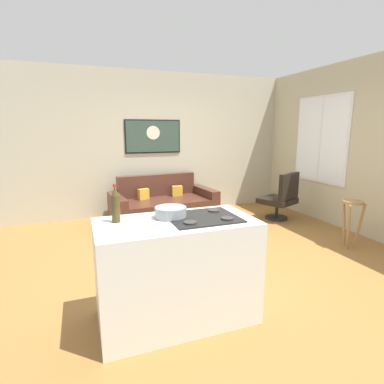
# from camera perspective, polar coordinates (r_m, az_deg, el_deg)

# --- Properties ---
(ground) EXTENTS (6.40, 6.40, 0.04)m
(ground) POSITION_cam_1_polar(r_m,az_deg,el_deg) (4.28, 3.64, -11.85)
(ground) COLOR olive
(back_wall) EXTENTS (6.40, 0.05, 2.80)m
(back_wall) POSITION_cam_1_polar(r_m,az_deg,el_deg) (6.22, -5.41, 8.97)
(back_wall) COLOR #B5AF96
(back_wall) RESTS_ON ground
(right_wall) EXTENTS (0.05, 6.40, 2.80)m
(right_wall) POSITION_cam_1_polar(r_m,az_deg,el_deg) (5.75, 27.37, 7.52)
(right_wall) COLOR #BAB291
(right_wall) RESTS_ON ground
(couch) EXTENTS (2.00, 1.10, 0.83)m
(couch) POSITION_cam_1_polar(r_m,az_deg,el_deg) (5.78, -5.46, -2.58)
(couch) COLOR #49271D
(couch) RESTS_ON ground
(coffee_table) EXTENTS (1.00, 0.60, 0.41)m
(coffee_table) POSITION_cam_1_polar(r_m,az_deg,el_deg) (4.63, -1.09, -4.68)
(coffee_table) COLOR silver
(coffee_table) RESTS_ON ground
(armchair) EXTENTS (0.78, 0.76, 0.91)m
(armchair) POSITION_cam_1_polar(r_m,az_deg,el_deg) (5.95, 16.44, -1.03)
(armchair) COLOR black
(armchair) RESTS_ON ground
(bar_stool) EXTENTS (0.33, 0.32, 0.69)m
(bar_stool) POSITION_cam_1_polar(r_m,az_deg,el_deg) (4.91, 27.87, -3.55)
(bar_stool) COLOR #9D7347
(bar_stool) RESTS_ON ground
(kitchen_counter) EXTENTS (1.37, 0.70, 0.94)m
(kitchen_counter) POSITION_cam_1_polar(r_m,az_deg,el_deg) (2.78, -2.87, -14.48)
(kitchen_counter) COLOR silver
(kitchen_counter) RESTS_ON ground
(soda_bottle) EXTENTS (0.07, 0.07, 0.33)m
(soda_bottle) POSITION_cam_1_polar(r_m,az_deg,el_deg) (2.60, -14.19, -2.42)
(soda_bottle) COLOR #46381A
(soda_bottle) RESTS_ON kitchen_counter
(mixing_bowl) EXTENTS (0.28, 0.28, 0.10)m
(mixing_bowl) POSITION_cam_1_polar(r_m,az_deg,el_deg) (2.69, -4.05, -3.87)
(mixing_bowl) COLOR #8B939B
(mixing_bowl) RESTS_ON kitchen_counter
(wall_painting) EXTENTS (1.11, 0.03, 0.65)m
(wall_painting) POSITION_cam_1_polar(r_m,az_deg,el_deg) (6.12, -7.33, 10.34)
(wall_painting) COLOR black
(window) EXTENTS (0.03, 1.28, 1.59)m
(window) POSITION_cam_1_polar(r_m,az_deg,el_deg) (6.14, 23.06, 9.04)
(window) COLOR silver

